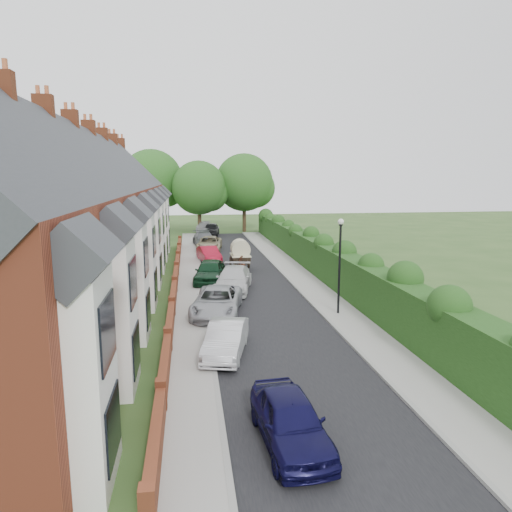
{
  "coord_description": "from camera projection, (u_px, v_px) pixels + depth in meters",
  "views": [
    {
      "loc": [
        -4.36,
        -18.55,
        7.31
      ],
      "look_at": [
        -0.09,
        10.35,
        2.2
      ],
      "focal_mm": 32.0,
      "sensor_mm": 36.0,
      "label": 1
    }
  ],
  "objects": [
    {
      "name": "tree_far_left",
      "position": [
        202.0,
        189.0,
        57.65
      ],
      "size": [
        7.14,
        6.8,
        9.29
      ],
      "color": "#332316",
      "rests_on": "ground"
    },
    {
      "name": "car_silver_b",
      "position": [
        217.0,
        302.0,
        24.28
      ],
      "size": [
        3.34,
        5.61,
        1.46
      ],
      "primitive_type": "imported",
      "rotation": [
        0.0,
        0.0,
        -0.18
      ],
      "color": "#A2A3A9",
      "rests_on": "ground"
    },
    {
      "name": "pavement_hedge_side",
      "position": [
        308.0,
        284.0,
        31.19
      ],
      "size": [
        2.2,
        58.0,
        0.12
      ],
      "primitive_type": "cube",
      "color": "gray",
      "rests_on": "ground"
    },
    {
      "name": "car_black",
      "position": [
        211.0,
        229.0,
        57.21
      ],
      "size": [
        2.44,
        4.77,
        1.55
      ],
      "primitive_type": "imported",
      "rotation": [
        0.0,
        0.0,
        -0.14
      ],
      "color": "black",
      "rests_on": "ground"
    },
    {
      "name": "tree_far_right",
      "position": [
        247.0,
        184.0,
        60.36
      ],
      "size": [
        7.98,
        7.6,
        10.31
      ],
      "color": "#332316",
      "rests_on": "ground"
    },
    {
      "name": "car_white",
      "position": [
        234.0,
        279.0,
        29.41
      ],
      "size": [
        3.18,
        5.55,
        1.51
      ],
      "primitive_type": "imported",
      "rotation": [
        0.0,
        0.0,
        -0.21
      ],
      "color": "silver",
      "rests_on": "ground"
    },
    {
      "name": "car_navy",
      "position": [
        290.0,
        420.0,
        12.53
      ],
      "size": [
        1.94,
        4.25,
        1.41
      ],
      "primitive_type": "imported",
      "rotation": [
        0.0,
        0.0,
        0.07
      ],
      "color": "#0D0B34",
      "rests_on": "ground"
    },
    {
      "name": "garden_wall_row",
      "position": [
        175.0,
        286.0,
        28.85
      ],
      "size": [
        0.35,
        40.35,
        1.1
      ],
      "color": "brown",
      "rests_on": "ground"
    },
    {
      "name": "pavement_house_side",
      "position": [
        191.0,
        288.0,
        30.04
      ],
      "size": [
        1.7,
        58.0,
        0.12
      ],
      "primitive_type": "cube",
      "color": "gray",
      "rests_on": "ground"
    },
    {
      "name": "terrace_row",
      "position": [
        79.0,
        224.0,
        27.35
      ],
      "size": [
        9.05,
        40.5,
        11.5
      ],
      "color": "brown",
      "rests_on": "ground"
    },
    {
      "name": "car_extra_far",
      "position": [
        205.0,
        229.0,
        57.81
      ],
      "size": [
        2.29,
        5.39,
        1.55
      ],
      "primitive_type": "imported",
      "rotation": [
        0.0,
        0.0,
        0.02
      ],
      "color": "#A4A3A8",
      "rests_on": "ground"
    },
    {
      "name": "kerb_house_side",
      "position": [
        203.0,
        287.0,
        30.16
      ],
      "size": [
        0.18,
        58.0,
        0.13
      ],
      "primitive_type": "cube",
      "color": "gray",
      "rests_on": "ground"
    },
    {
      "name": "hedge",
      "position": [
        334.0,
        261.0,
        31.18
      ],
      "size": [
        2.1,
        58.0,
        2.85
      ],
      "color": "#193C13",
      "rests_on": "ground"
    },
    {
      "name": "car_grey",
      "position": [
        204.0,
        239.0,
        48.08
      ],
      "size": [
        2.62,
        5.38,
        1.51
      ],
      "primitive_type": "imported",
      "rotation": [
        0.0,
        0.0,
        0.1
      ],
      "color": "#575A5F",
      "rests_on": "ground"
    },
    {
      "name": "car_red",
      "position": [
        209.0,
        254.0,
        39.33
      ],
      "size": [
        2.17,
        4.31,
        1.36
      ],
      "primitive_type": "imported",
      "rotation": [
        0.0,
        0.0,
        0.19
      ],
      "color": "maroon",
      "rests_on": "ground"
    },
    {
      "name": "lamppost",
      "position": [
        340.0,
        254.0,
        23.78
      ],
      "size": [
        0.32,
        0.32,
        5.16
      ],
      "color": "black",
      "rests_on": "ground"
    },
    {
      "name": "kerb_hedge_side",
      "position": [
        293.0,
        284.0,
        31.03
      ],
      "size": [
        0.18,
        58.0,
        0.13
      ],
      "primitive_type": "cube",
      "color": "gray",
      "rests_on": "ground"
    },
    {
      "name": "horse_cart",
      "position": [
        240.0,
        253.0,
        35.72
      ],
      "size": [
        1.54,
        3.41,
        2.46
      ],
      "color": "black",
      "rests_on": "ground"
    },
    {
      "name": "road",
      "position": [
        249.0,
        287.0,
        30.6
      ],
      "size": [
        6.0,
        58.0,
        0.02
      ],
      "primitive_type": "cube",
      "color": "black",
      "rests_on": "ground"
    },
    {
      "name": "car_silver_a",
      "position": [
        226.0,
        339.0,
        18.83
      ],
      "size": [
        2.38,
        4.37,
        1.36
      ],
      "primitive_type": "imported",
      "rotation": [
        0.0,
        0.0,
        -0.24
      ],
      "color": "silver",
      "rests_on": "ground"
    },
    {
      "name": "car_beige",
      "position": [
        209.0,
        244.0,
        45.42
      ],
      "size": [
        2.9,
        5.29,
        1.4
      ],
      "primitive_type": "imported",
      "rotation": [
        0.0,
        0.0,
        -0.12
      ],
      "color": "tan",
      "rests_on": "ground"
    },
    {
      "name": "car_green",
      "position": [
        210.0,
        271.0,
        31.67
      ],
      "size": [
        2.69,
        4.97,
        1.6
      ],
      "primitive_type": "imported",
      "rotation": [
        0.0,
        0.0,
        -0.18
      ],
      "color": "black",
      "rests_on": "ground"
    },
    {
      "name": "horse",
      "position": [
        243.0,
        266.0,
        34.11
      ],
      "size": [
        1.05,
        1.76,
        1.39
      ],
      "primitive_type": "imported",
      "rotation": [
        0.0,
        0.0,
        3.33
      ],
      "color": "#573120",
      "rests_on": "ground"
    },
    {
      "name": "ground",
      "position": [
        293.0,
        346.0,
        19.96
      ],
      "size": [
        140.0,
        140.0,
        0.0
      ],
      "primitive_type": "plane",
      "color": "#2D4C1E",
      "rests_on": "ground"
    },
    {
      "name": "tree_far_back",
      "position": [
        155.0,
        182.0,
        59.56
      ],
      "size": [
        8.4,
        8.0,
        10.82
      ],
      "color": "#332316",
      "rests_on": "ground"
    }
  ]
}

